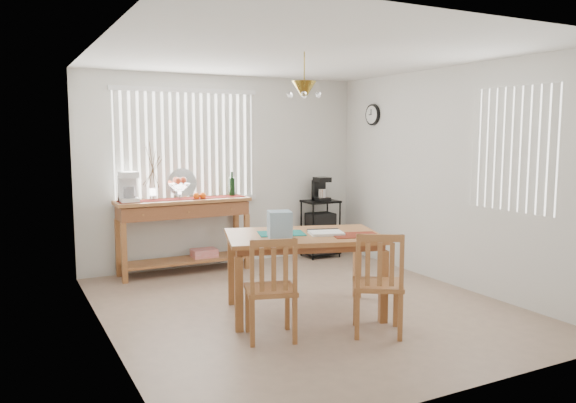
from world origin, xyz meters
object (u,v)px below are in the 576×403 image
chair_left (271,289)px  chair_right (378,284)px  dining_table (304,243)px  cart_items (320,190)px  wire_cart (320,223)px  sideboard (184,217)px

chair_left → chair_right: (0.91, -0.33, 0.01)m
dining_table → chair_right: chair_right is taller
dining_table → chair_right: size_ratio=1.83×
chair_left → chair_right: chair_right is taller
dining_table → chair_left: (-0.62, -0.52, -0.26)m
cart_items → dining_table: (-1.50, -2.21, -0.27)m
wire_cart → chair_right: size_ratio=0.88×
wire_cart → cart_items: 0.49m
wire_cart → dining_table: wire_cart is taller
sideboard → cart_items: size_ratio=5.00×
wire_cart → cart_items: size_ratio=2.43×
wire_cart → chair_left: (-2.12, -2.72, -0.05)m
sideboard → cart_items: (2.07, 0.02, 0.27)m
cart_items → chair_right: (-1.21, -3.06, -0.53)m
cart_items → dining_table: size_ratio=0.20×
wire_cart → chair_left: bearing=-127.9°
sideboard → dining_table: size_ratio=0.99×
chair_left → chair_right: size_ratio=0.98×
sideboard → chair_left: size_ratio=1.85×
wire_cart → chair_right: (-1.21, -3.05, -0.04)m
chair_left → cart_items: bearing=52.2°
sideboard → wire_cart: (2.07, 0.01, -0.23)m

